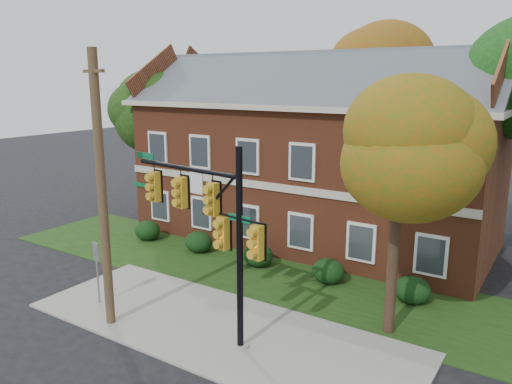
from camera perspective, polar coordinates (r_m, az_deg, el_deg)
The scene contains 15 objects.
ground at distance 17.13m, azimuth -6.59°, elevation -16.60°, with size 120.00×120.00×0.00m, color black.
sidewalk at distance 17.79m, azimuth -4.47°, elevation -15.22°, with size 14.00×5.00×0.08m, color gray.
grass_strip at distance 21.58m, azimuth 3.75°, elevation -10.03°, with size 30.00×6.00×0.04m, color #193811.
apartment_building at distance 26.31m, azimuth 6.49°, elevation 5.31°, with size 18.80×8.80×9.74m.
hedge_far_left at distance 27.15m, azimuth -12.30°, elevation -4.32°, with size 1.40×1.26×1.05m, color black.
hedge_left at distance 24.88m, azimuth -6.58°, elevation -5.70°, with size 1.40×1.26×1.05m, color black.
hedge_center at distance 22.91m, azimuth 0.24°, elevation -7.25°, with size 1.40×1.26×1.05m, color black.
hedge_right at distance 21.35m, azimuth 8.26°, elevation -8.94°, with size 1.40×1.26×1.05m, color black.
hedge_far_right at distance 20.27m, azimuth 17.42°, elevation -10.64°, with size 1.40×1.26×1.05m, color black.
tree_near_right at distance 15.98m, azimuth 16.84°, elevation 6.09°, with size 4.50×4.25×8.58m.
tree_left_rear at distance 30.89m, azimuth -10.97°, elevation 9.42°, with size 5.40×5.10×8.88m.
tree_far_rear at distance 32.85m, azimuth 15.16°, elevation 13.18°, with size 6.84×6.46×11.52m.
traffic_signal at distance 15.80m, azimuth -5.02°, elevation -3.28°, with size 5.78×0.94×6.49m.
utility_pole at distance 17.19m, azimuth -17.20°, elevation -0.01°, with size 1.43×0.51×9.35m.
sign_post at distance 19.70m, azimuth -17.75°, elevation -7.75°, with size 0.36×0.11×2.47m.
Camera 1 is at (9.66, -11.39, 8.40)m, focal length 35.00 mm.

